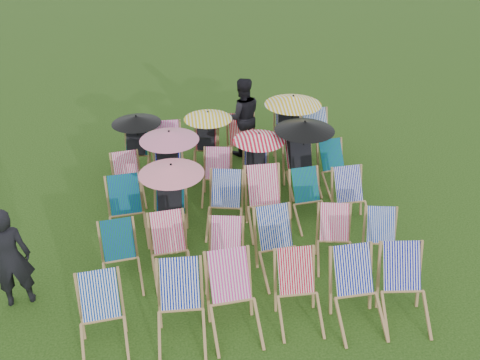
{
  "coord_description": "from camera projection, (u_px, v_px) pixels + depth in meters",
  "views": [
    {
      "loc": [
        -1.01,
        -7.48,
        5.45
      ],
      "look_at": [
        -0.02,
        0.19,
        0.9
      ],
      "focal_mm": 40.0,
      "sensor_mm": 36.0,
      "label": 1
    }
  ],
  "objects": [
    {
      "name": "deckchair_7",
      "position": [
        171.0,
        251.0,
        8.03
      ],
      "size": [
        0.71,
        0.91,
        0.92
      ],
      "rotation": [
        0.0,
        0.0,
        0.12
      ],
      "color": "#A07A4A",
      "rests_on": "ground"
    },
    {
      "name": "deckchair_13",
      "position": [
        170.0,
        199.0,
        8.87
      ],
      "size": [
        1.08,
        1.14,
        1.28
      ],
      "rotation": [
        0.0,
        0.0,
        -0.09
      ],
      "color": "#A07A4A",
      "rests_on": "ground"
    },
    {
      "name": "deckchair_9",
      "position": [
        279.0,
        247.0,
        8.07
      ],
      "size": [
        0.75,
        0.97,
        0.97
      ],
      "rotation": [
        0.0,
        0.0,
        0.13
      ],
      "color": "#A07A4A",
      "rests_on": "ground"
    },
    {
      "name": "deckchair_24",
      "position": [
        136.0,
        143.0,
        10.79
      ],
      "size": [
        0.99,
        1.05,
        1.18
      ],
      "rotation": [
        0.0,
        0.0,
        -0.12
      ],
      "color": "#A07A4A",
      "rests_on": "ground"
    },
    {
      "name": "deckchair_14",
      "position": [
        225.0,
        205.0,
        9.07
      ],
      "size": [
        0.79,
        0.98,
        0.95
      ],
      "rotation": [
        0.0,
        0.0,
        -0.2
      ],
      "color": "#A07A4A",
      "rests_on": "ground"
    },
    {
      "name": "deckchair_3",
      "position": [
        299.0,
        293.0,
        7.23
      ],
      "size": [
        0.62,
        0.87,
        0.93
      ],
      "rotation": [
        0.0,
        0.0,
        0.01
      ],
      "color": "#A07A4A",
      "rests_on": "ground"
    },
    {
      "name": "deckchair_21",
      "position": [
        256.0,
        162.0,
        10.13
      ],
      "size": [
        0.98,
        1.04,
        1.16
      ],
      "rotation": [
        0.0,
        0.0,
        -0.15
      ],
      "color": "#A07A4A",
      "rests_on": "ground"
    },
    {
      "name": "deckchair_27",
      "position": [
        243.0,
        143.0,
        11.09
      ],
      "size": [
        0.65,
        0.91,
        0.98
      ],
      "rotation": [
        0.0,
        0.0,
        -0.0
      ],
      "color": "#A07A4A",
      "rests_on": "ground"
    },
    {
      "name": "ground",
      "position": [
        242.0,
        230.0,
        9.27
      ],
      "size": [
        100.0,
        100.0,
        0.0
      ],
      "primitive_type": "plane",
      "color": "#16320B",
      "rests_on": "ground"
    },
    {
      "name": "deckchair_10",
      "position": [
        335.0,
        240.0,
        8.32
      ],
      "size": [
        0.7,
        0.88,
        0.86
      ],
      "rotation": [
        0.0,
        0.0,
        -0.18
      ],
      "color": "#A07A4A",
      "rests_on": "ground"
    },
    {
      "name": "deckchair_23",
      "position": [
        336.0,
        168.0,
        10.28
      ],
      "size": [
        0.71,
        0.89,
        0.87
      ],
      "rotation": [
        0.0,
        0.0,
        0.18
      ],
      "color": "#A07A4A",
      "rests_on": "ground"
    },
    {
      "name": "deckchair_5",
      "position": [
        406.0,
        290.0,
        7.24
      ],
      "size": [
        0.74,
        0.97,
        0.99
      ],
      "rotation": [
        0.0,
        0.0,
        -0.1
      ],
      "color": "#A07A4A",
      "rests_on": "ground"
    },
    {
      "name": "deckchair_25",
      "position": [
        169.0,
        149.0,
        10.91
      ],
      "size": [
        0.63,
        0.87,
        0.92
      ],
      "rotation": [
        0.0,
        0.0,
        0.02
      ],
      "color": "#A07A4A",
      "rests_on": "ground"
    },
    {
      "name": "deckchair_12",
      "position": [
        127.0,
        212.0,
        8.88
      ],
      "size": [
        0.75,
        0.97,
        0.98
      ],
      "rotation": [
        0.0,
        0.0,
        0.12
      ],
      "color": "#A07A4A",
      "rests_on": "ground"
    },
    {
      "name": "deckchair_2",
      "position": [
        234.0,
        300.0,
        7.04
      ],
      "size": [
        0.76,
        1.0,
        1.02
      ],
      "rotation": [
        0.0,
        0.0,
        0.1
      ],
      "color": "#A07A4A",
      "rests_on": "ground"
    },
    {
      "name": "deckchair_22",
      "position": [
        302.0,
        155.0,
        10.16
      ],
      "size": [
        1.14,
        1.21,
        1.35
      ],
      "rotation": [
        0.0,
        0.0,
        0.09
      ],
      "color": "#A07A4A",
      "rests_on": "ground"
    },
    {
      "name": "deckchair_6",
      "position": [
        120.0,
        258.0,
        7.9
      ],
      "size": [
        0.7,
        0.89,
        0.89
      ],
      "rotation": [
        0.0,
        0.0,
        0.14
      ],
      "color": "#A07A4A",
      "rests_on": "ground"
    },
    {
      "name": "deckchair_18",
      "position": [
        128.0,
        181.0,
        9.88
      ],
      "size": [
        0.69,
        0.87,
        0.86
      ],
      "rotation": [
        0.0,
        0.0,
        0.16
      ],
      "color": "#A07A4A",
      "rests_on": "ground"
    },
    {
      "name": "deckchair_28",
      "position": [
        290.0,
        128.0,
        11.15
      ],
      "size": [
        1.18,
        1.24,
        1.4
      ],
      "rotation": [
        0.0,
        0.0,
        -0.1
      ],
      "color": "#A07A4A",
      "rests_on": "ground"
    },
    {
      "name": "deckchair_8",
      "position": [
        225.0,
        255.0,
        7.99
      ],
      "size": [
        0.71,
        0.89,
        0.87
      ],
      "rotation": [
        0.0,
        0.0,
        -0.18
      ],
      "color": "#A07A4A",
      "rests_on": "ground"
    },
    {
      "name": "deckchair_15",
      "position": [
        266.0,
        203.0,
        9.08
      ],
      "size": [
        0.7,
        0.96,
        1.02
      ],
      "rotation": [
        0.0,
        0.0,
        0.03
      ],
      "color": "#A07A4A",
      "rests_on": "ground"
    },
    {
      "name": "deckchair_19",
      "position": [
        169.0,
        164.0,
        9.91
      ],
      "size": [
        1.09,
        1.14,
        1.3
      ],
      "rotation": [
        0.0,
        0.0,
        -0.03
      ],
      "color": "#A07A4A",
      "rests_on": "ground"
    },
    {
      "name": "deckchair_26",
      "position": [
        206.0,
        138.0,
        10.99
      ],
      "size": [
        0.99,
        1.05,
        1.17
      ],
      "rotation": [
        0.0,
        0.0,
        -0.15
      ],
      "color": "#A07A4A",
      "rests_on": "ground"
    },
    {
      "name": "deckchair_29",
      "position": [
        319.0,
        138.0,
        11.26
      ],
      "size": [
        0.76,
        0.99,
        1.0
      ],
      "rotation": [
        0.0,
        0.0,
        0.1
      ],
      "color": "#A07A4A",
      "rests_on": "ground"
    },
    {
      "name": "person_left",
      "position": [
        9.0,
        258.0,
        7.35
      ],
      "size": [
        0.65,
        0.49,
        1.59
      ],
      "primitive_type": "imported",
      "rotation": [
        0.0,
        0.0,
        3.35
      ],
      "color": "black",
      "rests_on": "ground"
    },
    {
      "name": "deckchair_11",
      "position": [
        382.0,
        242.0,
        8.29
      ],
      "size": [
        0.68,
        0.85,
        0.83
      ],
      "rotation": [
        0.0,
        0.0,
        -0.18
      ],
      "color": "#A07A4A",
      "rests_on": "ground"
    },
    {
      "name": "deckchair_4",
      "position": [
        359.0,
        294.0,
        7.17
      ],
      "size": [
        0.7,
        0.95,
        0.99
      ],
      "rotation": [
        0.0,
        0.0,
        0.05
      ],
      "color": "#A07A4A",
      "rests_on": "ground"
    },
    {
      "name": "deckchair_16",
      "position": [
        310.0,
        200.0,
        9.28
      ],
      "size": [
        0.68,
        0.88,
        0.89
      ],
      "rotation": [
        0.0,
        0.0,
        0.12
      ],
      "color": "#A07A4A",
      "rests_on": "ground"
    },
    {
      "name": "deckchair_0",
      "position": [
        102.0,
        319.0,
        6.81
      ],
      "size": [
        0.71,
        0.92,
        0.93
      ],
      "rotation": [
        0.0,
        0.0,
        0.12
      ],
      "color": "#A07A4A",
      "rests_on": "ground"
    },
    {
      "name": "deckchair_1",
      "position": [
        181.0,
        309.0,
        6.93
      ],
      "size": [
        0.68,
        0.93,
        0.99
      ],
      "rotation": [
        0.0,
        0.0,
        -0.03
      ],
      "color": "#A07A4A",
      "rests_on": "ground"
    },
    {
      "name": "deckchair_17",
      "position": [
        353.0,
        200.0,
        9.25
      ],
      "size": [
        0.66,
        0.89,
        0.92
      ],
      "rotation": [
        0.0,
        0.0,
        0.07
      ],
      "color": "#A07A4A",
      "rests_on": "ground"
    },
    {
      "name": "deckchair_20",
      "position": [
        217.0,
        177.0,
        9.97
      ],
      "size": [
        0.7,
        0.89,
        0.88
      ],
      "rotation": [
        0.0,
        0.0,
        -0.16
      ],
      "color": "#A07A4A",
      "rests_on": "ground"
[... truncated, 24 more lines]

